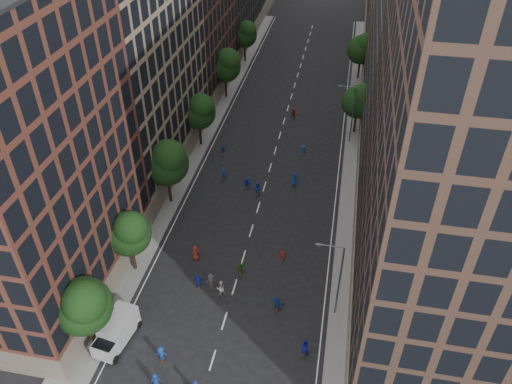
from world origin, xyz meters
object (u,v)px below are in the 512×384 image
streetlamp_near (338,277)px  streetlamp_far (351,111)px  skater_0 (156,381)px  cargo_van (116,331)px  skater_2 (305,347)px

streetlamp_near → streetlamp_far: 33.00m
streetlamp_near → skater_0: 18.64m
streetlamp_near → cargo_van: streetlamp_near is taller
streetlamp_near → skater_0: bearing=-142.7°
skater_0 → streetlamp_near: bearing=-163.8°
streetlamp_near → cargo_van: bearing=-160.1°
streetlamp_far → cargo_van: bearing=-116.1°
streetlamp_near → skater_2: streetlamp_near is taller
skater_0 → skater_2: skater_2 is taller
streetlamp_near → streetlamp_far: bearing=90.0°
cargo_van → skater_0: bearing=-27.5°
streetlamp_near → skater_2: 7.06m
streetlamp_far → skater_2: size_ratio=5.07×
streetlamp_far → streetlamp_near: bearing=-90.0°
streetlamp_near → cargo_van: size_ratio=1.69×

